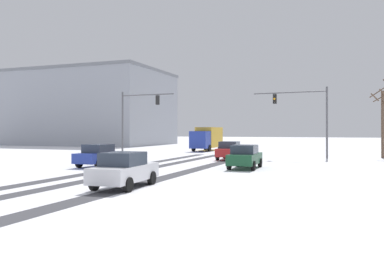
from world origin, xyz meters
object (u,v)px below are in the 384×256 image
(traffic_signal_near_right, at_px, (305,110))
(car_dark_green_second, at_px, (245,157))
(box_truck_delivery, at_px, (207,138))
(traffic_signal_near_left, at_px, (136,112))
(car_red_lead, at_px, (230,150))
(car_blue_third, at_px, (99,155))
(office_building_far_left_block, at_px, (91,108))
(bare_tree_sidewalk_far, at_px, (382,120))
(car_white_fourth, at_px, (124,170))

(traffic_signal_near_right, height_order, car_dark_green_second, traffic_signal_near_right)
(box_truck_delivery, bearing_deg, traffic_signal_near_left, -102.03)
(traffic_signal_near_left, height_order, car_red_lead, traffic_signal_near_left)
(traffic_signal_near_right, xyz_separation_m, box_truck_delivery, (-13.16, 11.43, -2.83))
(car_red_lead, bearing_deg, car_blue_third, -124.83)
(traffic_signal_near_left, distance_m, car_red_lead, 10.42)
(car_dark_green_second, relative_size, office_building_far_left_block, 0.15)
(traffic_signal_near_left, distance_m, box_truck_delivery, 14.23)
(car_red_lead, relative_size, car_dark_green_second, 1.01)
(car_dark_green_second, bearing_deg, traffic_signal_near_right, 73.52)
(traffic_signal_near_left, relative_size, bare_tree_sidewalk_far, 0.94)
(car_red_lead, bearing_deg, bare_tree_sidewalk_far, 27.89)
(bare_tree_sidewalk_far, bearing_deg, office_building_far_left_block, 155.89)
(car_white_fourth, bearing_deg, office_building_far_left_block, 126.24)
(office_building_far_left_block, bearing_deg, car_red_lead, -39.34)
(car_white_fourth, distance_m, box_truck_delivery, 33.57)
(car_dark_green_second, xyz_separation_m, car_white_fourth, (-3.10, -10.87, 0.00))
(box_truck_delivery, xyz_separation_m, office_building_far_left_block, (-27.18, 13.73, 5.03))
(traffic_signal_near_left, height_order, car_dark_green_second, traffic_signal_near_left)
(car_red_lead, bearing_deg, office_building_far_left_block, 140.66)
(car_dark_green_second, bearing_deg, car_white_fourth, -105.92)
(traffic_signal_near_right, height_order, car_blue_third, traffic_signal_near_right)
(bare_tree_sidewalk_far, xyz_separation_m, office_building_far_left_block, (-47.01, 21.03, 3.07))
(car_dark_green_second, bearing_deg, traffic_signal_near_left, 147.32)
(car_red_lead, xyz_separation_m, car_white_fourth, (0.09, -18.66, 0.00))
(car_white_fourth, bearing_deg, traffic_signal_near_right, 73.80)
(bare_tree_sidewalk_far, bearing_deg, car_red_lead, -152.11)
(bare_tree_sidewalk_far, distance_m, office_building_far_left_block, 51.59)
(traffic_signal_near_right, height_order, car_white_fourth, traffic_signal_near_right)
(traffic_signal_near_right, relative_size, car_dark_green_second, 1.62)
(box_truck_delivery, bearing_deg, bare_tree_sidewalk_far, -20.22)
(car_red_lead, distance_m, car_blue_third, 12.24)
(car_dark_green_second, xyz_separation_m, office_building_far_left_block, (-37.23, 35.69, 5.85))
(box_truck_delivery, height_order, office_building_far_left_block, office_building_far_left_block)
(car_red_lead, bearing_deg, box_truck_delivery, 115.81)
(traffic_signal_near_left, relative_size, car_white_fourth, 1.55)
(traffic_signal_near_left, bearing_deg, box_truck_delivery, 77.97)
(traffic_signal_near_right, height_order, car_red_lead, traffic_signal_near_right)
(traffic_signal_near_right, xyz_separation_m, bare_tree_sidewalk_far, (6.66, 4.13, -0.87))
(traffic_signal_near_left, bearing_deg, traffic_signal_near_right, 7.83)
(car_red_lead, height_order, car_dark_green_second, same)
(traffic_signal_near_left, distance_m, bare_tree_sidewalk_far, 23.61)
(traffic_signal_near_left, bearing_deg, car_white_fourth, -62.81)
(car_blue_third, distance_m, car_white_fourth, 11.15)
(car_blue_third, xyz_separation_m, car_white_fourth, (7.08, -8.62, 0.00))
(car_dark_green_second, height_order, car_white_fourth, same)
(office_building_far_left_block, bearing_deg, box_truck_delivery, -26.80)
(car_dark_green_second, height_order, car_blue_third, same)
(car_red_lead, relative_size, office_building_far_left_block, 0.15)
(car_red_lead, xyz_separation_m, office_building_far_left_block, (-34.03, 27.90, 5.85))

